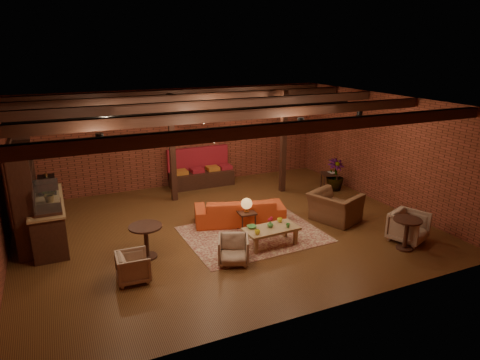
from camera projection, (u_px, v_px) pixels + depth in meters
name	position (u px, v px, depth m)	size (l,w,h in m)	color
floor	(225.00, 228.00, 11.01)	(10.00, 10.00, 0.00)	#422210
ceiling	(224.00, 103.00, 10.04)	(10.00, 8.00, 0.02)	black
wall_back	(179.00, 138.00, 14.00)	(10.00, 0.02, 3.20)	brown
wall_front	(315.00, 230.00, 7.04)	(10.00, 0.02, 3.20)	brown
wall_right	(383.00, 149.00, 12.46)	(0.02, 8.00, 3.20)	brown
ceiling_beams	(224.00, 108.00, 10.07)	(9.80, 6.40, 0.22)	black
ceiling_pipe	(202.00, 109.00, 11.54)	(0.12, 0.12, 9.60)	black
post_left	(172.00, 149.00, 12.55)	(0.16, 0.16, 3.20)	black
post_right	(283.00, 142.00, 13.35)	(0.16, 0.16, 3.20)	black
service_counter	(47.00, 210.00, 10.04)	(0.80, 2.50, 1.60)	black
plant_counter	(49.00, 190.00, 10.13)	(0.35, 0.39, 0.30)	#337F33
shelving_hutch	(26.00, 195.00, 9.86)	(0.52, 2.00, 2.40)	black
banquette	(201.00, 171.00, 14.18)	(2.10, 0.70, 1.00)	maroon
service_sign	(205.00, 118.00, 13.23)	(0.86, 0.06, 0.30)	#F74218
ceiling_spotlights	(224.00, 118.00, 10.14)	(6.40, 4.40, 0.28)	black
rug	(253.00, 234.00, 10.66)	(3.31, 2.53, 0.01)	maroon
sofa	(240.00, 210.00, 11.28)	(2.34, 0.91, 0.68)	#C33F1B
coffee_table	(271.00, 230.00, 9.98)	(1.31, 0.70, 0.69)	#967046
side_table_lamp	(247.00, 206.00, 10.65)	(0.45, 0.45, 0.89)	black
round_table_left	(146.00, 236.00, 9.37)	(0.73, 0.73, 0.76)	black
armchair_a	(133.00, 265.00, 8.50)	(0.63, 0.59, 0.65)	beige
armchair_b	(233.00, 249.00, 9.19)	(0.65, 0.60, 0.66)	beige
armchair_right	(335.00, 202.00, 11.32)	(1.20, 0.78, 1.05)	brown
side_table_book	(329.00, 174.00, 13.82)	(0.64, 0.64, 0.57)	black
round_table_right	(407.00, 229.00, 9.75)	(0.63, 0.63, 0.74)	black
armchair_far	(409.00, 225.00, 10.20)	(0.77, 0.73, 0.80)	beige
plant_tall	(337.00, 144.00, 13.46)	(1.71, 1.71, 3.06)	#4C7F4C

